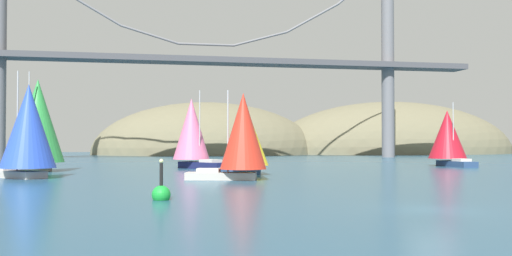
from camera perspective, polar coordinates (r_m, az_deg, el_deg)
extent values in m
plane|color=navy|center=(30.68, 16.77, -7.63)|extent=(360.00, 360.00, 0.00)
ellipsoid|color=#6B664C|center=(178.18, 13.08, -2.43)|extent=(74.51, 44.00, 30.58)
ellipsoid|color=#6B664C|center=(163.04, -4.78, -2.56)|extent=(62.62, 44.00, 28.76)
cylinder|color=slate|center=(134.99, 12.67, 6.51)|extent=(2.80, 2.80, 43.64)
cube|color=#47474C|center=(123.86, -4.85, 6.52)|extent=(117.29, 6.00, 1.20)
cylinder|color=slate|center=(125.10, -15.67, 11.15)|extent=(11.86, 0.50, 7.05)
cylinder|color=slate|center=(123.85, -10.25, 8.91)|extent=(11.75, 0.50, 3.79)
cylinder|color=slate|center=(124.38, -4.84, 8.07)|extent=(11.61, 0.50, 0.50)
cylinder|color=slate|center=(126.54, 0.45, 8.67)|extent=(11.75, 0.50, 3.79)
cylinder|color=slate|center=(130.37, 5.53, 10.60)|extent=(11.86, 0.50, 7.05)
cube|color=navy|center=(62.07, -1.65, -4.18)|extent=(3.76, 5.55, 0.67)
cube|color=beige|center=(62.84, -2.19, -3.68)|extent=(1.75, 2.06, 0.36)
cylinder|color=#B2B2B7|center=(61.56, -1.33, -0.92)|extent=(0.14, 0.14, 6.39)
cone|color=yellow|center=(60.60, -0.64, -1.21)|extent=(5.33, 5.33, 5.15)
cube|color=navy|center=(85.34, 18.87, -3.31)|extent=(2.25, 7.20, 0.78)
cube|color=beige|center=(84.22, 19.32, -2.95)|extent=(1.67, 2.31, 0.36)
cylinder|color=#B2B2B7|center=(85.91, 18.60, -0.33)|extent=(0.14, 0.14, 8.14)
cone|color=#B21423|center=(87.27, 18.07, -0.59)|extent=(5.34, 5.34, 6.80)
cube|color=#B7B2A8|center=(69.90, -21.57, -3.74)|extent=(4.96, 8.37, 0.76)
cube|color=beige|center=(68.63, -22.22, -3.31)|extent=(2.43, 3.02, 0.36)
cylinder|color=#B2B2B7|center=(70.58, -21.18, 0.88)|extent=(0.14, 0.14, 10.55)
cone|color=green|center=(72.12, -20.43, 0.67)|extent=(7.88, 7.88, 9.57)
cube|color=#191E4C|center=(74.71, -5.12, -3.64)|extent=(6.05, 8.11, 0.85)
cube|color=beige|center=(73.53, -4.43, -3.20)|extent=(2.76, 3.09, 0.36)
cylinder|color=#B2B2B7|center=(75.33, -5.49, 0.19)|extent=(0.14, 0.14, 9.15)
cone|color=pink|center=(76.76, -6.29, -0.09)|extent=(6.49, 6.49, 7.89)
cube|color=#B7B2A8|center=(60.81, -22.60, -4.14)|extent=(7.14, 7.33, 0.67)
cube|color=beige|center=(61.99, -23.30, -3.60)|extent=(3.02, 3.04, 0.36)
cylinder|color=#B2B2B7|center=(60.10, -22.14, 0.67)|extent=(0.14, 0.14, 9.49)
cone|color=blue|center=(58.63, -21.22, 0.18)|extent=(7.16, 7.16, 7.81)
cube|color=#B7B2A8|center=(52.69, -3.42, -4.68)|extent=(6.51, 3.54, 0.67)
cube|color=beige|center=(52.84, -4.63, -4.11)|extent=(2.31, 1.90, 0.36)
cylinder|color=#B2B2B7|center=(52.52, -2.74, -0.31)|extent=(0.14, 0.14, 7.36)
cone|color=red|center=(52.35, -1.25, -0.28)|extent=(5.19, 5.19, 6.82)
sphere|color=green|center=(34.83, -9.19, -6.42)|extent=(1.10, 1.10, 1.10)
cylinder|color=black|center=(34.75, -9.18, -4.70)|extent=(0.20, 0.20, 1.60)
sphere|color=#F2EA99|center=(34.71, -9.18, -3.18)|extent=(0.24, 0.24, 0.24)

